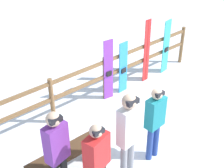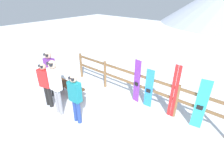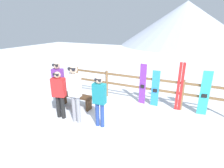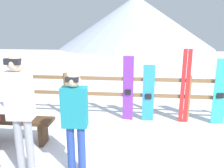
{
  "view_description": "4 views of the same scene",
  "coord_description": "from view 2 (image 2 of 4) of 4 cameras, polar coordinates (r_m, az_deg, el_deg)",
  "views": [
    {
      "loc": [
        -4.12,
        -3.09,
        4.36
      ],
      "look_at": [
        -0.57,
        0.97,
        1.06
      ],
      "focal_mm": 50.0,
      "sensor_mm": 36.0,
      "label": 1
    },
    {
      "loc": [
        2.88,
        -2.74,
        3.52
      ],
      "look_at": [
        -0.36,
        1.03,
        0.87
      ],
      "focal_mm": 28.0,
      "sensor_mm": 36.0,
      "label": 2
    },
    {
      "loc": [
        1.64,
        -4.26,
        2.91
      ],
      "look_at": [
        -0.86,
        1.1,
        0.88
      ],
      "focal_mm": 28.0,
      "sensor_mm": 36.0,
      "label": 3
    },
    {
      "loc": [
        0.25,
        -3.15,
        2.14
      ],
      "look_at": [
        -0.24,
        1.2,
        1.04
      ],
      "focal_mm": 35.0,
      "sensor_mm": 36.0,
      "label": 4
    }
  ],
  "objects": [
    {
      "name": "person_white",
      "position": [
        5.46,
        -18.02,
        0.26
      ],
      "size": [
        0.38,
        0.24,
        1.81
      ],
      "color": "gray",
      "rests_on": "ground"
    },
    {
      "name": "person_red",
      "position": [
        6.06,
        -20.81,
        0.51
      ],
      "size": [
        0.45,
        0.32,
        1.55
      ],
      "color": "black",
      "rests_on": "ground"
    },
    {
      "name": "person_teal",
      "position": [
        5.03,
        -11.92,
        -3.84
      ],
      "size": [
        0.38,
        0.23,
        1.55
      ],
      "color": "navy",
      "rests_on": "ground"
    },
    {
      "name": "snowboard_purple",
      "position": [
        6.03,
        8.11,
        0.73
      ],
      "size": [
        0.25,
        0.08,
        1.55
      ],
      "color": "purple",
      "rests_on": "ground"
    },
    {
      "name": "ski_pair_red",
      "position": [
        5.51,
        19.59,
        -2.53
      ],
      "size": [
        0.19,
        0.02,
        1.73
      ],
      "color": "red",
      "rests_on": "ground"
    },
    {
      "name": "fence",
      "position": [
        6.16,
        7.84,
        0.26
      ],
      "size": [
        6.0,
        0.1,
        1.11
      ],
      "color": "brown",
      "rests_on": "ground"
    },
    {
      "name": "ground_plane",
      "position": [
        5.31,
        -4.41,
        -13.52
      ],
      "size": [
        40.0,
        40.0,
        0.0
      ],
      "primitive_type": "plane",
      "color": "white"
    },
    {
      "name": "snowboard_cyan",
      "position": [
        5.4,
        26.97,
        -6.14
      ],
      "size": [
        0.3,
        0.09,
        1.52
      ],
      "color": "#2DBFCC",
      "rests_on": "ground"
    },
    {
      "name": "person_purple",
      "position": [
        6.53,
        -19.39,
        3.99
      ],
      "size": [
        0.4,
        0.27,
        1.72
      ],
      "color": "black",
      "rests_on": "ground"
    },
    {
      "name": "bench",
      "position": [
        6.68,
        -14.15,
        -0.97
      ],
      "size": [
        1.5,
        0.36,
        0.49
      ],
      "color": "#4C331E",
      "rests_on": "ground"
    },
    {
      "name": "snowboard_blue",
      "position": [
        5.87,
        11.94,
        -1.53
      ],
      "size": [
        0.27,
        0.06,
        1.36
      ],
      "color": "#288CE0",
      "rests_on": "ground"
    }
  ]
}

